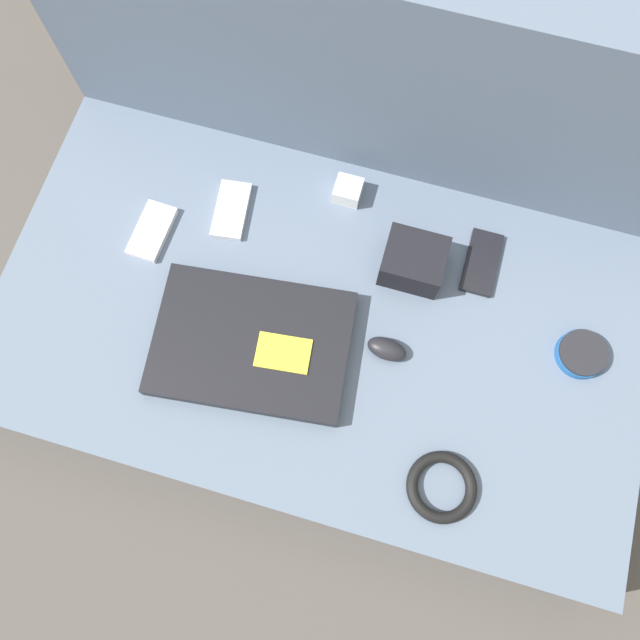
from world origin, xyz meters
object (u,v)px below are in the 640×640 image
(speaker_puck, at_px, (582,354))
(camera_pouch, at_px, (413,261))
(phone_silver, at_px, (481,262))
(laptop, at_px, (252,343))
(phone_small, at_px, (152,231))
(computer_mouse, at_px, (387,349))
(charger_brick, at_px, (348,191))
(phone_black, at_px, (231,210))

(speaker_puck, xyz_separation_m, camera_pouch, (-0.31, 0.07, 0.02))
(phone_silver, bearing_deg, laptop, -143.52)
(laptop, distance_m, phone_silver, 0.43)
(laptop, relative_size, phone_small, 3.13)
(computer_mouse, xyz_separation_m, charger_brick, (-0.14, 0.27, 0.00))
(laptop, xyz_separation_m, charger_brick, (0.08, 0.32, 0.00))
(computer_mouse, distance_m, camera_pouch, 0.16)
(phone_black, bearing_deg, speaker_puck, -15.32)
(phone_silver, height_order, phone_small, phone_small)
(speaker_puck, bearing_deg, phone_black, 171.92)
(phone_silver, distance_m, phone_black, 0.46)
(phone_black, relative_size, camera_pouch, 1.13)
(phone_silver, relative_size, charger_brick, 2.49)
(speaker_puck, relative_size, phone_silver, 0.70)
(speaker_puck, height_order, charger_brick, charger_brick)
(laptop, relative_size, charger_brick, 7.26)
(phone_small, bearing_deg, camera_pouch, 10.06)
(charger_brick, bearing_deg, speaker_puck, -21.82)
(computer_mouse, relative_size, camera_pouch, 0.68)
(camera_pouch, bearing_deg, phone_silver, 20.49)
(speaker_puck, distance_m, phone_small, 0.78)
(phone_small, bearing_deg, phone_black, 35.05)
(laptop, distance_m, phone_black, 0.26)
(laptop, xyz_separation_m, computer_mouse, (0.22, 0.05, -0.00))
(laptop, height_order, charger_brick, same)
(phone_silver, xyz_separation_m, phone_small, (-0.58, -0.10, 0.00))
(computer_mouse, height_order, phone_silver, computer_mouse)
(speaker_puck, bearing_deg, laptop, -165.70)
(computer_mouse, bearing_deg, laptop, -161.47)
(computer_mouse, distance_m, phone_small, 0.47)
(phone_small, xyz_separation_m, charger_brick, (0.32, 0.17, 0.01))
(laptop, xyz_separation_m, phone_small, (-0.24, 0.15, -0.01))
(phone_black, distance_m, charger_brick, 0.22)
(laptop, xyz_separation_m, camera_pouch, (0.23, 0.21, 0.02))
(speaker_puck, height_order, phone_black, speaker_puck)
(phone_small, height_order, charger_brick, charger_brick)
(phone_small, relative_size, camera_pouch, 1.07)
(phone_silver, relative_size, phone_small, 1.07)
(computer_mouse, xyz_separation_m, phone_small, (-0.46, 0.10, -0.01))
(computer_mouse, relative_size, phone_silver, 0.59)
(computer_mouse, distance_m, phone_silver, 0.24)
(speaker_puck, distance_m, charger_brick, 0.50)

